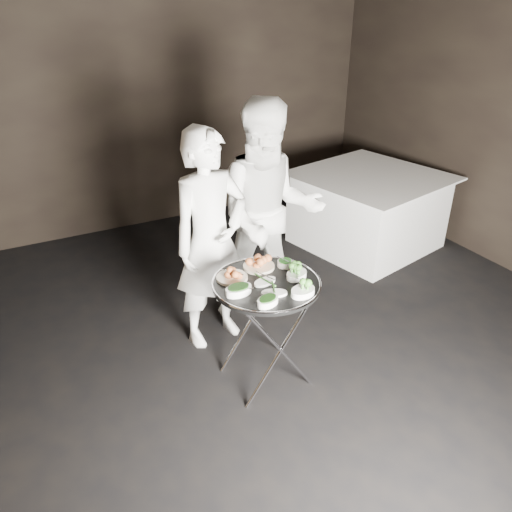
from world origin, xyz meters
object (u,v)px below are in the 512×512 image
waiter_left (211,241)px  tray_stand (266,327)px  waiter_right (270,215)px  dining_table (367,210)px  serving_tray (266,284)px

waiter_left → tray_stand: bearing=-89.6°
tray_stand → waiter_right: bearing=59.5°
waiter_left → dining_table: bearing=9.7°
waiter_left → dining_table: 2.38m
waiter_right → waiter_left: bearing=-150.3°
serving_tray → dining_table: 2.56m
tray_stand → waiter_right: waiter_right is taller
tray_stand → serving_tray: 0.36m
serving_tray → waiter_left: 0.67m
tray_stand → serving_tray: serving_tray is taller
tray_stand → waiter_left: (-0.12, 0.65, 0.42)m
tray_stand → waiter_right: (0.45, 0.76, 0.48)m
waiter_right → dining_table: 1.84m
waiter_left → waiter_right: bearing=0.3°
tray_stand → dining_table: 2.53m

